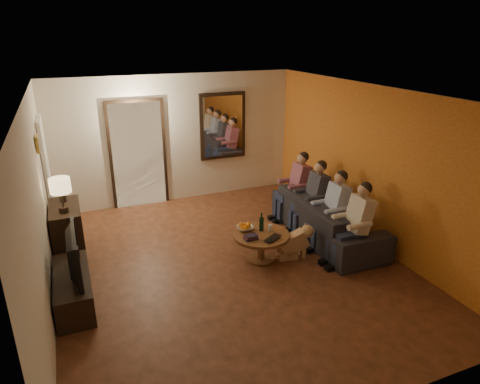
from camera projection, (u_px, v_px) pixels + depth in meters
name	position (u px, v px, depth m)	size (l,w,h in m)	color
floor	(229.00, 264.00, 6.61)	(5.00, 6.00, 0.01)	#432612
ceiling	(228.00, 94.00, 5.68)	(5.00, 6.00, 0.01)	white
back_wall	(176.00, 139.00, 8.74)	(5.00, 0.02, 2.60)	beige
front_wall	(357.00, 299.00, 3.55)	(5.00, 0.02, 2.60)	beige
left_wall	(39.00, 212.00, 5.26)	(0.02, 6.00, 2.60)	beige
right_wall	(370.00, 166.00, 7.03)	(0.02, 6.00, 2.60)	beige
orange_accent	(370.00, 166.00, 7.03)	(0.01, 6.00, 2.60)	#B8621F
kitchen_doorway	(138.00, 155.00, 8.53)	(1.00, 0.06, 2.10)	#FFE0A5
door_trim	(138.00, 155.00, 8.52)	(1.12, 0.04, 2.22)	black
fridge_glimpse	(151.00, 161.00, 8.67)	(0.45, 0.03, 1.70)	silver
mirror_frame	(223.00, 126.00, 8.99)	(1.00, 0.05, 1.40)	black
mirror_glass	(223.00, 126.00, 8.96)	(0.86, 0.02, 1.26)	white
white_door	(48.00, 177.00, 7.36)	(0.06, 0.85, 2.04)	white
framed_art	(37.00, 144.00, 6.20)	(0.03, 0.28, 0.24)	#B28C33
art_canvas	(39.00, 144.00, 6.20)	(0.01, 0.22, 0.18)	brown
dresser	(68.00, 232.00, 6.72)	(0.45, 0.96, 0.85)	black
table_lamp	(61.00, 195.00, 6.28)	(0.30, 0.30, 0.54)	beige
flower_vase	(61.00, 189.00, 6.68)	(0.14, 0.14, 0.44)	red
tv_stand	(73.00, 289.00, 5.60)	(0.45, 1.29, 0.43)	black
tv	(68.00, 254.00, 5.42)	(0.14, 1.05, 0.60)	black
sofa	(327.00, 218.00, 7.38)	(0.96, 2.46, 0.72)	black
person_a	(355.00, 227.00, 6.48)	(0.60, 0.40, 1.20)	tan
person_b	(333.00, 212.00, 7.00)	(0.60, 0.40, 1.20)	tan
person_c	(313.00, 200.00, 7.51)	(0.60, 0.40, 1.20)	tan
person_d	(296.00, 189.00, 8.03)	(0.60, 0.40, 1.20)	tan
dog	(294.00, 242.00, 6.71)	(0.56, 0.24, 0.56)	#A9804E
coffee_table	(261.00, 247.00, 6.67)	(0.88, 0.88, 0.45)	brown
bowl	(245.00, 228.00, 6.71)	(0.26, 0.26, 0.06)	white
oranges	(245.00, 224.00, 6.68)	(0.20, 0.20, 0.08)	orange
wine_bottle	(262.00, 222.00, 6.64)	(0.07, 0.07, 0.31)	black
wine_glass	(270.00, 228.00, 6.68)	(0.06, 0.06, 0.10)	silver
book_stack	(251.00, 237.00, 6.42)	(0.20, 0.15, 0.07)	black
laptop	(275.00, 240.00, 6.38)	(0.33, 0.21, 0.03)	black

